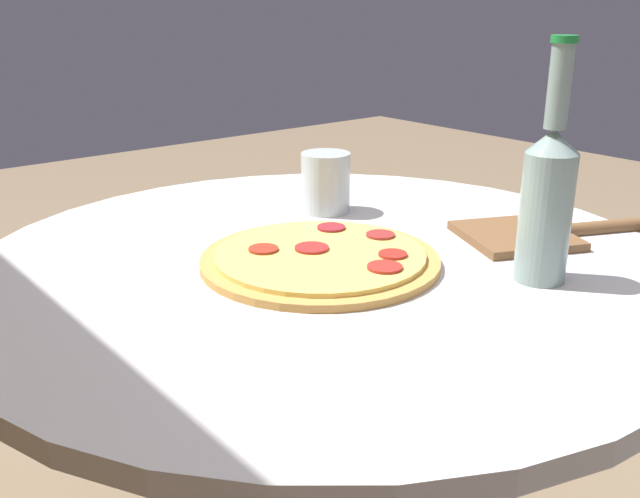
{
  "coord_description": "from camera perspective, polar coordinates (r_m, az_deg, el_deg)",
  "views": [
    {
      "loc": [
        -0.67,
        0.56,
        1.03
      ],
      "look_at": [
        -0.01,
        0.02,
        0.73
      ],
      "focal_mm": 40.0,
      "sensor_mm": 36.0,
      "label": 1
    }
  ],
  "objects": [
    {
      "name": "table",
      "position": [
        1.01,
        0.47,
        -11.05
      ],
      "size": [
        0.92,
        0.92,
        0.71
      ],
      "color": "silver",
      "rests_on": "ground_plane"
    },
    {
      "name": "pizza",
      "position": [
        0.9,
        0.04,
        -0.72
      ],
      "size": [
        0.3,
        0.3,
        0.02
      ],
      "color": "#C68E47",
      "rests_on": "table"
    },
    {
      "name": "beer_bottle",
      "position": [
        0.86,
        17.73,
        4.06
      ],
      "size": [
        0.06,
        0.06,
        0.28
      ],
      "color": "gray",
      "rests_on": "table"
    },
    {
      "name": "pizza_paddle",
      "position": [
        1.04,
        16.71,
        1.14
      ],
      "size": [
        0.19,
        0.28,
        0.02
      ],
      "rotation": [
        0.0,
        0.0,
        -2.01
      ],
      "color": "brown",
      "rests_on": "table"
    },
    {
      "name": "drinking_glass",
      "position": [
        1.11,
        0.45,
        5.35
      ],
      "size": [
        0.08,
        0.08,
        0.09
      ],
      "color": "silver",
      "rests_on": "table"
    }
  ]
}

